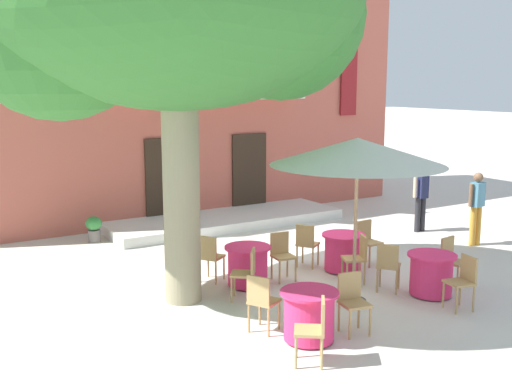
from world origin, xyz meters
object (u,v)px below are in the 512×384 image
Objects in this scene: cafe_table_front at (248,265)px; cafe_chair_front_1 at (247,271)px; cafe_chair_near_tree_0 at (367,239)px; ground_planter_left at (94,228)px; cafe_chair_middle_0 at (388,264)px; cafe_chair_front_0 at (210,255)px; cafe_chair_near_tree_1 at (307,242)px; pedestrian_near_entrance at (477,204)px; cafe_chair_middle_1 at (463,279)px; cafe_umbrella at (358,152)px; cafe_chair_middle_2 at (452,258)px; cafe_chair_near_tree_2 at (358,256)px; cafe_chair_far_side_1 at (262,299)px; plane_tree at (170,1)px; cafe_table_near_tree at (343,252)px; cafe_chair_front_2 at (282,253)px; cafe_table_far_side at (309,315)px; cafe_table_middle at (431,274)px; cafe_chair_far_side_0 at (352,299)px; pedestrian_by_tree at (421,195)px; cafe_chair_far_side_2 at (315,327)px.

cafe_chair_front_1 is (-0.39, -0.64, 0.14)m from cafe_table_front.
ground_planter_left is at bearing 132.50° from cafe_chair_near_tree_0.
cafe_chair_middle_0 and cafe_chair_front_0 have the same top height.
cafe_chair_near_tree_1 is 4.45m from pedestrian_near_entrance.
cafe_chair_middle_1 is (0.83, -3.27, 0.00)m from cafe_chair_near_tree_1.
cafe_chair_middle_1 is 0.31× the size of cafe_umbrella.
cafe_chair_middle_1 and cafe_chair_middle_2 have the same top height.
cafe_chair_middle_2 is at bearing -36.90° from cafe_chair_near_tree_2.
cafe_umbrella is (1.97, 0.21, 2.08)m from cafe_chair_far_side_1.
plane_tree is 5.64m from cafe_chair_near_tree_2.
cafe_umbrella is at bearing -123.89° from cafe_table_near_tree.
cafe_chair_near_tree_1 is 2.12m from cafe_chair_front_0.
pedestrian_near_entrance is (7.43, -0.23, -4.05)m from plane_tree.
plane_tree is at bearing 104.89° from cafe_chair_far_side_1.
cafe_chair_front_1 reaches higher than cafe_table_front.
cafe_chair_front_2 is 2.86m from cafe_table_far_side.
cafe_chair_near_tree_1 is 1.05× the size of cafe_table_front.
cafe_chair_middle_1 is (0.34, -2.69, 0.14)m from cafe_table_near_tree.
plane_tree reaches higher than cafe_table_middle.
cafe_table_far_side is (-2.35, -1.67, -0.14)m from cafe_chair_near_tree_2.
cafe_umbrella reaches higher than cafe_chair_far_side_0.
cafe_table_front is at bearing -49.19° from cafe_chair_front_0.
pedestrian_near_entrance is (4.94, 1.51, -1.64)m from cafe_umbrella.
cafe_chair_near_tree_2 is at bearing -15.17° from plane_tree.
cafe_chair_front_1 is at bearing -176.48° from pedestrian_near_entrance.
pedestrian_by_tree is at bearing 32.91° from cafe_umbrella.
cafe_chair_far_side_2 is at bearing -153.14° from cafe_chair_far_side_0.
cafe_table_far_side is at bearing -92.78° from cafe_chair_front_1.
plane_tree is 4.65m from cafe_chair_front_1.
pedestrian_near_entrance reaches higher than cafe_chair_far_side_2.
cafe_chair_middle_1 is 0.54× the size of pedestrian_by_tree.
cafe_chair_far_side_1 is at bearing 149.56° from cafe_chair_far_side_0.
cafe_chair_middle_2 reaches higher than cafe_table_far_side.
cafe_chair_front_0 is at bearing -172.90° from pedestrian_by_tree.
cafe_chair_far_side_0 is (-1.84, -2.46, 0.14)m from cafe_table_near_tree.
cafe_chair_front_2 is (-0.86, -0.39, 0.00)m from cafe_chair_near_tree_1.
cafe_chair_middle_0 is at bearing -79.98° from cafe_chair_near_tree_2.
cafe_chair_near_tree_2 is at bearing 106.43° from cafe_chair_middle_1.
cafe_chair_middle_0 is at bearing 109.69° from cafe_chair_middle_1.
cafe_chair_near_tree_0 and cafe_chair_middle_0 have the same top height.
cafe_table_near_tree is 0.95× the size of cafe_chair_middle_0.
cafe_table_middle is at bearing 8.45° from cafe_table_far_side.
cafe_chair_middle_0 is 1.31m from cafe_chair_middle_2.
cafe_table_front is 0.77m from cafe_chair_front_0.
cafe_table_middle is 7.88m from ground_planter_left.
cafe_umbrella reaches higher than cafe_chair_front_2.
cafe_chair_middle_2 is at bearing -4.98° from cafe_umbrella.
cafe_chair_front_1 and cafe_chair_far_side_0 have the same top height.
cafe_chair_near_tree_0 is at bearing 101.99° from cafe_chair_middle_2.
pedestrian_by_tree is (5.63, 4.03, 0.42)m from cafe_chair_far_side_0.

